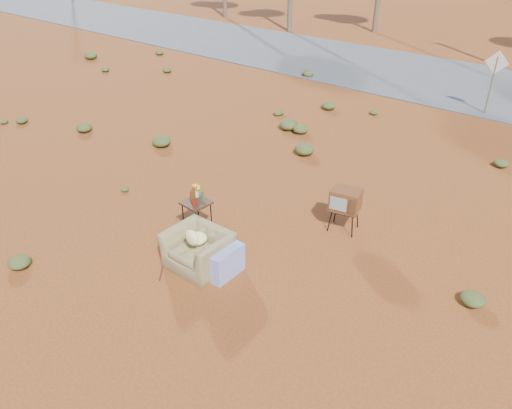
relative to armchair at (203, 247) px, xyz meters
The scene contains 8 objects.
ground 0.67m from the armchair, 84.51° to the left, with size 140.00×140.00×0.00m, color brown.
highway 15.48m from the armchair, 89.83° to the left, with size 140.00×7.00×0.04m, color #565659.
armchair is the anchor object (origin of this frame).
tv_unit 3.29m from the armchair, 63.61° to the left, with size 0.72×0.62×1.00m.
side_table 1.36m from the armchair, 139.69° to the left, with size 0.57×0.57×1.08m.
rusty_bar 0.98m from the armchair, 154.19° to the right, with size 0.03×0.03×1.29m, color #451C12.
road_sign 12.61m from the armchair, 82.94° to the left, with size 0.78×0.06×2.19m.
scrub_patch 4.95m from the armchair, 99.07° to the left, with size 17.49×8.07×0.33m.
Camera 1 is at (5.80, -6.00, 6.16)m, focal length 35.00 mm.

